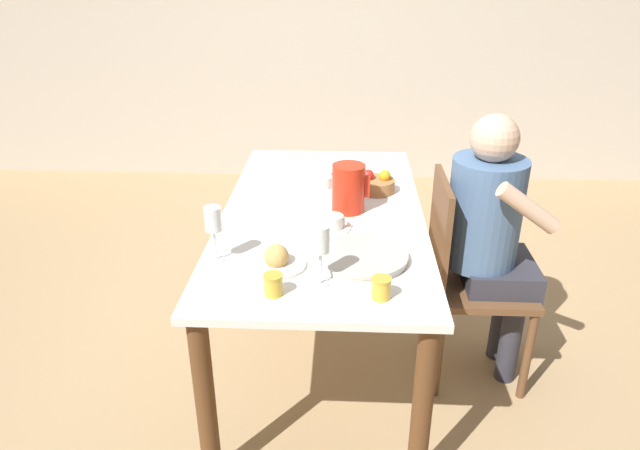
% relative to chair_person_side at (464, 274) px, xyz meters
% --- Properties ---
extents(ground_plane, '(20.00, 20.00, 0.00)m').
position_rel_chair_person_side_xyz_m(ground_plane, '(-0.61, 0.10, -0.50)').
color(ground_plane, tan).
extents(wall_back, '(10.00, 0.06, 2.60)m').
position_rel_chair_person_side_xyz_m(wall_back, '(-0.61, 2.55, 0.80)').
color(wall_back, beige).
rests_on(wall_back, ground_plane).
extents(dining_table, '(0.86, 1.65, 0.74)m').
position_rel_chair_person_side_xyz_m(dining_table, '(-0.61, 0.10, 0.14)').
color(dining_table, white).
rests_on(dining_table, ground_plane).
extents(chair_person_side, '(0.42, 0.42, 0.93)m').
position_rel_chair_person_side_xyz_m(chair_person_side, '(0.00, 0.00, 0.00)').
color(chair_person_side, brown).
rests_on(chair_person_side, ground_plane).
extents(person_seated, '(0.39, 0.41, 1.19)m').
position_rel_chair_person_side_xyz_m(person_seated, '(0.09, 0.01, 0.21)').
color(person_seated, '#33333D').
rests_on(person_seated, ground_plane).
extents(red_pitcher, '(0.16, 0.14, 0.21)m').
position_rel_chair_person_side_xyz_m(red_pitcher, '(-0.51, 0.11, 0.35)').
color(red_pitcher, red).
rests_on(red_pitcher, dining_table).
extents(wine_glass_water, '(0.06, 0.06, 0.22)m').
position_rel_chair_person_side_xyz_m(wine_glass_water, '(-0.60, -0.51, 0.40)').
color(wine_glass_water, white).
rests_on(wine_glass_water, dining_table).
extents(wine_glass_juice, '(0.06, 0.06, 0.21)m').
position_rel_chair_person_side_xyz_m(wine_glass_juice, '(-0.98, -0.36, 0.40)').
color(wine_glass_juice, white).
rests_on(wine_glass_juice, dining_table).
extents(teacup_near_person, '(0.14, 0.14, 0.06)m').
position_rel_chair_person_side_xyz_m(teacup_near_person, '(-0.57, -0.08, 0.27)').
color(teacup_near_person, silver).
rests_on(teacup_near_person, dining_table).
extents(teacup_across, '(0.14, 0.14, 0.06)m').
position_rel_chair_person_side_xyz_m(teacup_across, '(-0.62, 0.36, 0.27)').
color(teacup_across, silver).
rests_on(teacup_across, dining_table).
extents(serving_tray, '(0.33, 0.33, 0.03)m').
position_rel_chair_person_side_xyz_m(serving_tray, '(-0.46, -0.34, 0.26)').
color(serving_tray, '#B7B2A8').
rests_on(serving_tray, dining_table).
extents(bread_plate, '(0.21, 0.21, 0.09)m').
position_rel_chair_person_side_xyz_m(bread_plate, '(-0.76, -0.39, 0.27)').
color(bread_plate, silver).
rests_on(bread_plate, dining_table).
extents(jam_jar_amber, '(0.06, 0.06, 0.07)m').
position_rel_chair_person_side_xyz_m(jam_jar_amber, '(-0.40, -0.58, 0.28)').
color(jam_jar_amber, gold).
rests_on(jam_jar_amber, dining_table).
extents(jam_jar_red, '(0.06, 0.06, 0.07)m').
position_rel_chair_person_side_xyz_m(jam_jar_red, '(-0.74, -0.58, 0.28)').
color(jam_jar_red, gold).
rests_on(jam_jar_red, dining_table).
extents(fruit_bowl, '(0.17, 0.17, 0.10)m').
position_rel_chair_person_side_xyz_m(fruit_bowl, '(-0.38, 0.33, 0.28)').
color(fruit_bowl, '#9E6B3D').
rests_on(fruit_bowl, dining_table).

